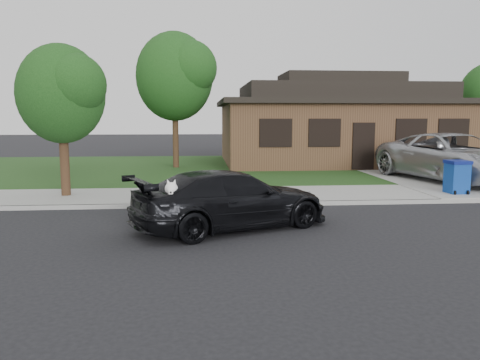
{
  "coord_description": "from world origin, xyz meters",
  "views": [
    {
      "loc": [
        -3.32,
        -9.54,
        2.53
      ],
      "look_at": [
        -2.43,
        1.01,
        1.1
      ],
      "focal_mm": 35.0,
      "sensor_mm": 36.0,
      "label": 1
    }
  ],
  "objects": [
    {
      "name": "ground",
      "position": [
        0.0,
        0.0,
        0.0
      ],
      "size": [
        120.0,
        120.0,
        0.0
      ],
      "primitive_type": "plane",
      "color": "black",
      "rests_on": "ground"
    },
    {
      "name": "sidewalk",
      "position": [
        0.0,
        5.0,
        0.06
      ],
      "size": [
        60.0,
        3.0,
        0.12
      ],
      "primitive_type": "cube",
      "color": "gray",
      "rests_on": "ground"
    },
    {
      "name": "curb",
      "position": [
        0.0,
        3.5,
        0.06
      ],
      "size": [
        60.0,
        0.12,
        0.12
      ],
      "primitive_type": "cube",
      "color": "gray",
      "rests_on": "ground"
    },
    {
      "name": "lawn",
      "position": [
        0.0,
        13.0,
        0.07
      ],
      "size": [
        60.0,
        13.0,
        0.13
      ],
      "primitive_type": "cube",
      "color": "#193814",
      "rests_on": "ground"
    },
    {
      "name": "driveway",
      "position": [
        6.0,
        10.0,
        0.07
      ],
      "size": [
        4.5,
        13.0,
        0.14
      ],
      "primitive_type": "cube",
      "color": "gray",
      "rests_on": "ground"
    },
    {
      "name": "sedan",
      "position": [
        -2.64,
        0.9,
        0.67
      ],
      "size": [
        4.96,
        3.6,
        1.34
      ],
      "rotation": [
        0.0,
        0.0,
        1.99
      ],
      "color": "black",
      "rests_on": "ground"
    },
    {
      "name": "minivan",
      "position": [
        6.15,
        7.23,
        1.03
      ],
      "size": [
        4.29,
        6.93,
        1.79
      ],
      "primitive_type": "imported",
      "rotation": [
        0.0,
        0.0,
        0.22
      ],
      "color": "#A9ABB1",
      "rests_on": "driveway"
    },
    {
      "name": "recycling_bin",
      "position": [
        4.73,
        4.45,
        0.65
      ],
      "size": [
        0.66,
        0.7,
        1.06
      ],
      "rotation": [
        0.0,
        0.0,
        0.04
      ],
      "color": "navy",
      "rests_on": "sidewalk"
    },
    {
      "name": "house",
      "position": [
        4.0,
        15.0,
        2.13
      ],
      "size": [
        12.6,
        8.6,
        4.65
      ],
      "color": "#422B1C",
      "rests_on": "ground"
    },
    {
      "name": "tree_0",
      "position": [
        -4.34,
        12.88,
        4.48
      ],
      "size": [
        3.78,
        3.6,
        6.34
      ],
      "color": "#332114",
      "rests_on": "ground"
    },
    {
      "name": "tree_2",
      "position": [
        -7.38,
        5.11,
        3.27
      ],
      "size": [
        2.73,
        2.6,
        4.59
      ],
      "color": "#332114",
      "rests_on": "ground"
    }
  ]
}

